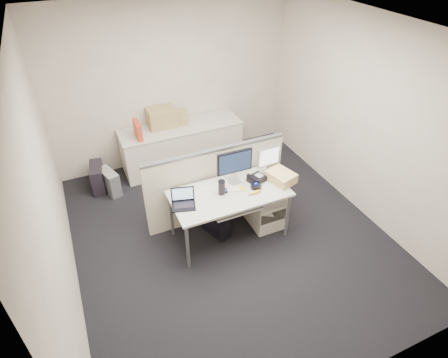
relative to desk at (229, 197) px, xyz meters
name	(u,v)px	position (x,y,z in m)	size (l,w,h in m)	color
floor	(229,234)	(0.00, 0.00, -0.67)	(4.00, 4.50, 0.01)	black
ceiling	(231,30)	(0.00, 0.00, 2.04)	(4.00, 4.50, 0.01)	white
wall_back	(171,84)	(0.00, 2.25, 0.69)	(4.00, 0.02, 2.70)	beige
wall_front	(360,299)	(0.00, -2.25, 0.69)	(4.00, 0.02, 2.70)	beige
wall_left	(47,194)	(-2.00, 0.00, 0.69)	(0.02, 4.50, 2.70)	beige
wall_right	(365,119)	(2.00, 0.00, 0.69)	(0.02, 4.50, 2.70)	beige
desk	(229,197)	(0.00, 0.00, 0.00)	(1.50, 0.75, 0.73)	#AEAAA3
keyboard_tray	(235,208)	(0.00, -0.18, -0.04)	(0.62, 0.32, 0.02)	#AEAAA3
drawer_pedestal	(264,203)	(0.55, 0.05, -0.34)	(0.40, 0.55, 0.65)	silver
cubicle_partition	(216,185)	(0.00, 0.45, -0.11)	(2.00, 0.06, 1.10)	beige
back_counter	(182,146)	(0.00, 1.93, -0.30)	(2.00, 0.60, 0.72)	silver
monitor_main	(234,167)	(0.15, 0.18, 0.30)	(0.47, 0.18, 0.47)	black
monitor_small	(268,161)	(0.65, 0.18, 0.27)	(0.33, 0.17, 0.41)	#B7B7BC
laptop	(183,199)	(-0.62, -0.02, 0.17)	(0.28, 0.21, 0.21)	black
trackball	(256,186)	(0.35, -0.05, 0.09)	(0.14, 0.14, 0.05)	black
desk_phone	(257,179)	(0.43, 0.08, 0.10)	(0.22, 0.18, 0.07)	black
paper_stack	(233,185)	(0.10, 0.12, 0.07)	(0.22, 0.27, 0.01)	silver
sticky_pad	(242,189)	(0.18, 0.00, 0.07)	(0.09, 0.09, 0.01)	gold
travel_mug	(222,188)	(-0.10, 0.02, 0.16)	(0.09, 0.09, 0.18)	black
banana	(255,192)	(0.28, -0.15, 0.09)	(0.18, 0.05, 0.04)	gold
cellphone	(225,191)	(-0.04, 0.05, 0.07)	(0.05, 0.10, 0.01)	black
manila_folders	(281,177)	(0.72, -0.05, 0.13)	(0.27, 0.35, 0.13)	tan
keyboard	(238,203)	(0.05, -0.14, -0.02)	(0.48, 0.17, 0.03)	black
pc_tower_desk	(215,220)	(-0.15, 0.12, -0.46)	(0.18, 0.44, 0.41)	black
pc_tower_spare_dark	(98,177)	(-1.45, 1.80, -0.45)	(0.18, 0.46, 0.43)	black
pc_tower_spare_silver	(110,182)	(-1.30, 1.63, -0.47)	(0.17, 0.42, 0.39)	#B7B7BC
cardboard_box_left	(162,118)	(-0.27, 2.05, 0.22)	(0.44, 0.33, 0.33)	#A38956
cardboard_box_right	(178,118)	(0.00, 2.05, 0.17)	(0.32, 0.25, 0.23)	#A38956
red_binder	(138,131)	(-0.72, 1.83, 0.20)	(0.07, 0.31, 0.29)	#BB3B1F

